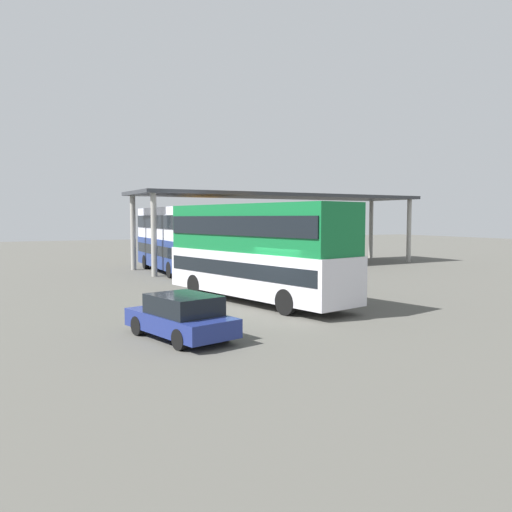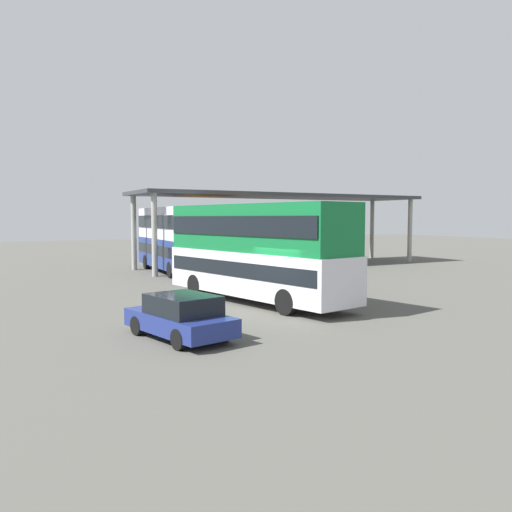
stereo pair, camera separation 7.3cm
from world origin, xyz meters
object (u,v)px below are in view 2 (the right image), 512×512
object	(u,v)px
double_decker_main	(256,249)
parked_hatchback	(181,317)
double_decker_near_canopy	(173,237)
double_decker_mid_row	(217,236)

from	to	relation	value
double_decker_main	parked_hatchback	size ratio (longest dim) A/B	2.49
double_decker_near_canopy	double_decker_mid_row	xyz separation A→B (m)	(3.94, 1.92, -0.09)
double_decker_main	double_decker_mid_row	world-z (taller)	double_decker_main
double_decker_main	double_decker_mid_row	xyz separation A→B (m)	(4.45, 15.25, -0.04)
parked_hatchback	double_decker_mid_row	xyz separation A→B (m)	(9.57, 20.36, 1.61)
double_decker_main	double_decker_mid_row	distance (m)	15.89
parked_hatchback	double_decker_near_canopy	size ratio (longest dim) A/B	0.41
double_decker_near_canopy	double_decker_mid_row	bearing A→B (deg)	-62.74
double_decker_main	parked_hatchback	bearing A→B (deg)	122.26
double_decker_main	parked_hatchback	world-z (taller)	double_decker_main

